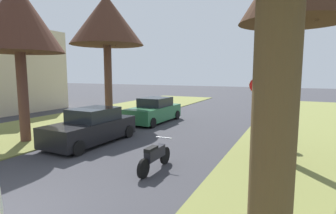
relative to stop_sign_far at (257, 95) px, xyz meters
name	(u,v)px	position (x,y,z in m)	size (l,w,h in m)	color
stop_sign_far	(257,95)	(0.00, 0.00, 0.00)	(0.81, 0.68, 2.92)	#9EA0A5
street_tree_left_mid_a	(18,19)	(-9.52, -4.97, 3.36)	(3.80, 3.80, 7.04)	brown
street_tree_left_mid_b	(107,21)	(-9.43, 1.07, 4.27)	(4.65, 4.65, 8.00)	brown
parked_sedan_black	(92,127)	(-6.62, -3.83, -1.43)	(2.05, 4.45, 1.57)	black
parked_sedan_green	(154,111)	(-6.57, 2.00, -1.43)	(2.05, 4.45, 1.57)	#28663D
parked_motorcycle	(155,156)	(-2.40, -5.67, -1.67)	(0.60, 2.05, 0.97)	black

